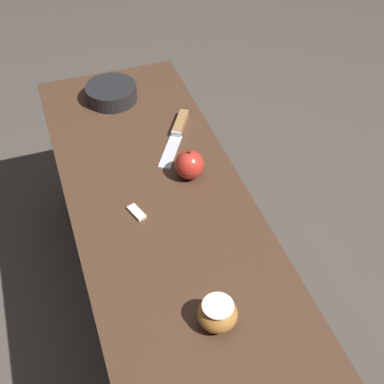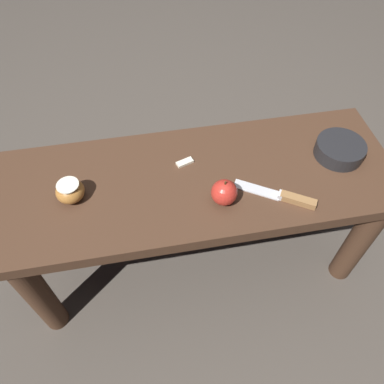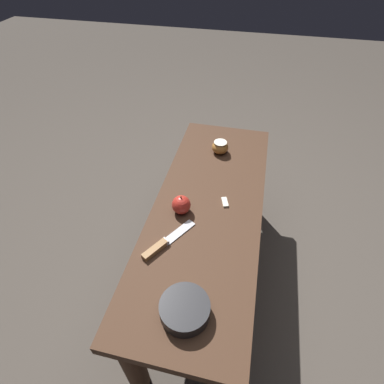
{
  "view_description": "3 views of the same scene",
  "coord_description": "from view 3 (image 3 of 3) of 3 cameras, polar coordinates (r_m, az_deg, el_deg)",
  "views": [
    {
      "loc": [
        0.86,
        -0.21,
        1.38
      ],
      "look_at": [
        0.03,
        0.07,
        0.51
      ],
      "focal_mm": 50.0,
      "sensor_mm": 36.0,
      "label": 1
    },
    {
      "loc": [
        0.14,
        0.68,
        1.31
      ],
      "look_at": [
        0.03,
        0.07,
        0.51
      ],
      "focal_mm": 35.0,
      "sensor_mm": 36.0,
      "label": 2
    },
    {
      "loc": [
        -0.8,
        -0.12,
        1.33
      ],
      "look_at": [
        0.03,
        0.07,
        0.51
      ],
      "focal_mm": 28.0,
      "sensor_mm": 36.0,
      "label": 3
    }
  ],
  "objects": [
    {
      "name": "ground_plane",
      "position": [
        1.56,
        2.37,
        -14.97
      ],
      "size": [
        8.0,
        8.0,
        0.0
      ],
      "primitive_type": "plane",
      "color": "#4C443D"
    },
    {
      "name": "apple_whole",
      "position": [
        1.12,
        -2.07,
        -2.45
      ],
      "size": [
        0.07,
        0.07,
        0.08
      ],
      "color": "red",
      "rests_on": "wooden_bench"
    },
    {
      "name": "wooden_bench",
      "position": [
        1.25,
        2.88,
        -5.88
      ],
      "size": [
        1.17,
        0.42,
        0.48
      ],
      "color": "#472D1E",
      "rests_on": "ground_plane"
    },
    {
      "name": "knife",
      "position": [
        1.05,
        -5.74,
        -9.91
      ],
      "size": [
        0.21,
        0.14,
        0.02
      ],
      "rotation": [
        0.0,
        0.0,
        -0.55
      ],
      "color": "silver",
      "rests_on": "wooden_bench"
    },
    {
      "name": "apple_cut",
      "position": [
        1.42,
        5.37,
        8.52
      ],
      "size": [
        0.08,
        0.08,
        0.06
      ],
      "color": "#B27233",
      "rests_on": "wooden_bench"
    },
    {
      "name": "bowl",
      "position": [
        0.91,
        -1.39,
        -21.4
      ],
      "size": [
        0.15,
        0.15,
        0.05
      ],
      "color": "#232326",
      "rests_on": "wooden_bench"
    },
    {
      "name": "apple_slice_near_knife",
      "position": [
        1.18,
        6.28,
        -1.93
      ],
      "size": [
        0.05,
        0.04,
        0.01
      ],
      "color": "white",
      "rests_on": "wooden_bench"
    }
  ]
}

